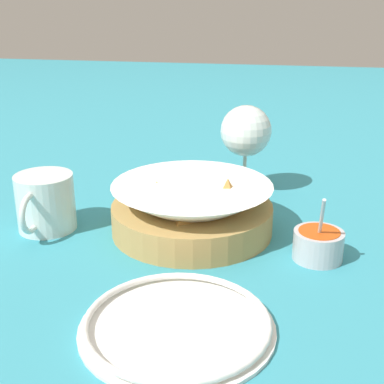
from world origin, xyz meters
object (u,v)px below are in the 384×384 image
(food_basket, at_px, (192,211))
(side_plate, at_px, (179,324))
(sauce_cup, at_px, (318,244))
(beer_mug, at_px, (45,204))
(wine_glass, at_px, (246,133))

(food_basket, distance_m, side_plate, 0.26)
(sauce_cup, relative_size, beer_mug, 0.82)
(food_basket, height_order, side_plate, food_basket)
(beer_mug, height_order, side_plate, beer_mug)
(food_basket, relative_size, wine_glass, 1.53)
(food_basket, bearing_deg, wine_glass, 162.11)
(side_plate, bearing_deg, beer_mug, -131.02)
(wine_glass, bearing_deg, sauce_cup, 26.80)
(sauce_cup, relative_size, side_plate, 0.47)
(sauce_cup, distance_m, side_plate, 0.25)
(wine_glass, distance_m, beer_mug, 0.37)
(side_plate, bearing_deg, sauce_cup, 142.20)
(food_basket, bearing_deg, side_plate, 7.36)
(sauce_cup, xyz_separation_m, side_plate, (0.20, -0.16, -0.02))
(beer_mug, bearing_deg, wine_glass, 128.07)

